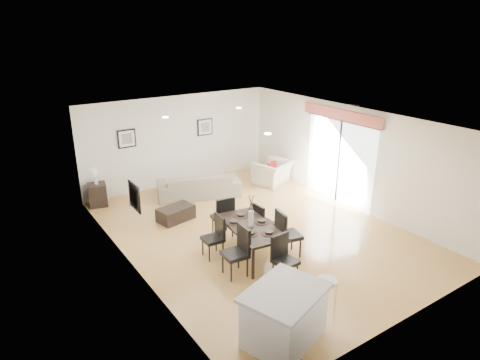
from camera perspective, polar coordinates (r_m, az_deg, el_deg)
ground at (r=10.29m, az=2.19°, el=-6.85°), size 8.00×8.00×0.00m
wall_back at (r=13.04m, az=-8.17°, el=5.24°), size 6.00×0.04×2.70m
wall_front at (r=7.22m, az=21.62°, el=-8.85°), size 6.00×0.04×2.70m
wall_left at (r=8.45m, az=-14.40°, el=-3.68°), size 0.04×8.00×2.70m
wall_right at (r=11.69m, az=14.28°, el=3.05°), size 0.04×8.00×2.70m
ceiling at (r=9.37m, az=2.41°, el=8.01°), size 6.00×8.00×0.02m
sofa at (r=12.25m, az=-5.53°, el=-0.61°), size 2.51×1.68×0.68m
armchair at (r=13.21m, az=4.34°, el=1.04°), size 1.33×1.25×0.70m
courtyard_plant_a at (r=13.89m, az=20.98°, el=0.54°), size 0.66×0.60×0.63m
courtyard_plant_b at (r=14.35m, az=19.10°, el=1.48°), size 0.40×0.40×0.67m
dining_table at (r=8.99m, az=1.46°, el=-6.51°), size 1.07×1.80×0.71m
dining_chair_wnear at (r=8.41m, az=-0.16°, el=-9.08°), size 0.49×0.49×1.02m
dining_chair_wfar at (r=9.07m, az=-3.24°, el=-7.19°), size 0.44×0.44×0.91m
dining_chair_enear at (r=9.05m, az=6.06°, el=-6.82°), size 0.55×0.55×1.04m
dining_chair_efar at (r=9.68m, az=2.93°, el=-5.42°), size 0.41×0.41×0.89m
dining_chair_head at (r=8.31m, az=5.72°, el=-9.96°), size 0.44×0.44×0.93m
dining_chair_foot at (r=9.81m, az=-2.18°, el=-4.67°), size 0.51×0.51×0.99m
vase at (r=8.84m, az=1.48°, el=-4.56°), size 0.84×1.32×0.69m
coffee_table at (r=10.89m, az=-8.56°, el=-4.45°), size 0.97×0.69×0.35m
side_table at (r=12.18m, az=-18.45°, el=-1.87°), size 0.56×0.56×0.62m
table_lamp at (r=11.99m, az=-18.76°, el=0.72°), size 0.22×0.22×0.42m
cushion at (r=13.01m, az=4.29°, el=1.73°), size 0.34×0.18×0.33m
kitchen_island at (r=6.94m, az=5.92°, el=-17.49°), size 1.52×1.34×0.89m
bar_stool at (r=7.32m, az=11.47°, el=-13.60°), size 0.35×0.35×0.77m
framed_print_back_left at (r=12.35m, az=-14.87°, el=5.36°), size 0.52×0.04×0.52m
framed_print_back_right at (r=13.34m, az=-4.69°, el=7.05°), size 0.52×0.04×0.52m
framed_print_left_wall at (r=8.17m, az=-13.90°, el=-2.19°), size 0.04×0.52×0.52m
sliding_door at (r=11.76m, az=13.19°, el=4.85°), size 0.12×2.70×2.57m
courtyard at (r=14.72m, az=19.99°, el=4.23°), size 6.00×6.00×2.00m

